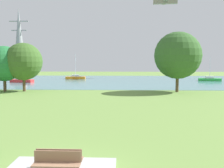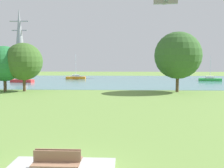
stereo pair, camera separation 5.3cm
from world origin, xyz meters
name	(u,v)px [view 2 (the right image)]	position (x,y,z in m)	size (l,w,h in m)	color
ground_plane	(103,97)	(0.00, 22.00, 0.00)	(160.00, 160.00, 0.00)	olive
bench_facing_water	(59,160)	(0.00, 0.27, 0.47)	(1.80, 0.48, 0.89)	tan
bench_facing_inland	(56,166)	(0.00, -0.27, 0.47)	(1.80, 0.48, 0.89)	tan
water_surface	(112,81)	(0.00, 50.00, 0.01)	(140.00, 40.00, 0.02)	teal
sailboat_orange	(76,77)	(-9.29, 54.45, 0.45)	(4.87, 1.74, 6.19)	orange
sailboat_red	(22,80)	(-18.65, 43.83, 0.47)	(4.99, 2.32, 7.61)	red
sailboat_green	(210,79)	(21.88, 49.38, 0.45)	(4.99, 2.30, 5.49)	green
tree_west_near	(4,64)	(-14.77, 27.56, 4.05)	(5.13, 5.13, 6.62)	brown
tree_east_near	(24,62)	(-12.03, 27.90, 4.35)	(5.46, 5.46, 7.09)	brown
tree_west_far	(178,55)	(10.28, 28.04, 5.24)	(6.72, 6.72, 8.60)	brown
electricity_pylon	(20,41)	(-32.31, 77.21, 11.10)	(6.40, 4.40, 22.17)	gray
light_aircraft	(165,2)	(13.75, 62.74, 20.44)	(6.46, 8.46, 2.10)	gray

